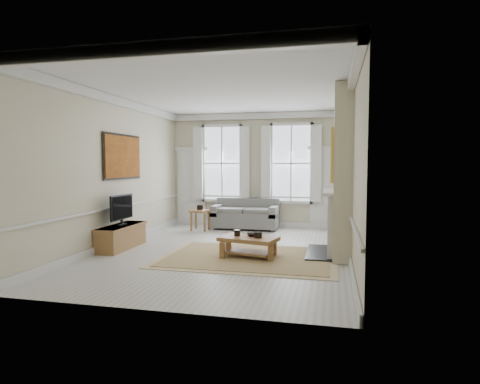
% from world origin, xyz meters
% --- Properties ---
extents(floor, '(7.20, 7.20, 0.00)m').
position_xyz_m(floor, '(0.00, 0.00, 0.00)').
color(floor, '#B7B5AD').
rests_on(floor, ground).
extents(ceiling, '(7.20, 7.20, 0.00)m').
position_xyz_m(ceiling, '(0.00, 0.00, 3.40)').
color(ceiling, white).
rests_on(ceiling, back_wall).
extents(back_wall, '(5.20, 0.00, 5.20)m').
position_xyz_m(back_wall, '(0.00, 3.60, 1.70)').
color(back_wall, beige).
rests_on(back_wall, floor).
extents(left_wall, '(0.00, 7.20, 7.20)m').
position_xyz_m(left_wall, '(-2.60, 0.00, 1.70)').
color(left_wall, beige).
rests_on(left_wall, floor).
extents(right_wall, '(0.00, 7.20, 7.20)m').
position_xyz_m(right_wall, '(2.60, 0.00, 1.70)').
color(right_wall, beige).
rests_on(right_wall, floor).
extents(window_left, '(1.26, 0.20, 2.20)m').
position_xyz_m(window_left, '(-1.05, 3.55, 1.90)').
color(window_left, '#B2BCC6').
rests_on(window_left, back_wall).
extents(window_right, '(1.26, 0.20, 2.20)m').
position_xyz_m(window_right, '(1.05, 3.55, 1.90)').
color(window_right, '#B2BCC6').
rests_on(window_right, back_wall).
extents(door_left, '(0.90, 0.08, 2.30)m').
position_xyz_m(door_left, '(-2.05, 3.56, 1.15)').
color(door_left, silver).
rests_on(door_left, floor).
extents(door_right, '(0.90, 0.08, 2.30)m').
position_xyz_m(door_right, '(2.05, 3.56, 1.15)').
color(door_right, silver).
rests_on(door_right, floor).
extents(painting, '(0.05, 1.66, 1.06)m').
position_xyz_m(painting, '(-2.56, 0.30, 2.05)').
color(painting, '#A65C1C').
rests_on(painting, left_wall).
extents(chimney_breast, '(0.35, 1.70, 3.38)m').
position_xyz_m(chimney_breast, '(2.43, 0.20, 1.70)').
color(chimney_breast, beige).
rests_on(chimney_breast, floor).
extents(hearth, '(0.55, 1.50, 0.05)m').
position_xyz_m(hearth, '(2.00, 0.20, 0.03)').
color(hearth, black).
rests_on(hearth, floor).
extents(fireplace, '(0.21, 1.45, 1.33)m').
position_xyz_m(fireplace, '(2.20, 0.20, 0.73)').
color(fireplace, silver).
rests_on(fireplace, floor).
extents(mirror, '(0.06, 1.26, 1.06)m').
position_xyz_m(mirror, '(2.21, 0.20, 2.05)').
color(mirror, gold).
rests_on(mirror, chimney_breast).
extents(sofa, '(1.89, 0.92, 0.87)m').
position_xyz_m(sofa, '(-0.21, 3.11, 0.36)').
color(sofa, '#565754').
rests_on(sofa, floor).
extents(side_table, '(0.58, 0.58, 0.58)m').
position_xyz_m(side_table, '(-1.42, 2.52, 0.47)').
color(side_table, brown).
rests_on(side_table, floor).
extents(rug, '(3.50, 2.60, 0.02)m').
position_xyz_m(rug, '(0.61, -0.46, 0.01)').
color(rug, '#A38954').
rests_on(rug, floor).
extents(coffee_table, '(1.24, 0.88, 0.42)m').
position_xyz_m(coffee_table, '(0.61, -0.46, 0.34)').
color(coffee_table, brown).
rests_on(coffee_table, rug).
extents(ceramic_pot_a, '(0.12, 0.12, 0.12)m').
position_xyz_m(ceramic_pot_a, '(0.36, -0.41, 0.48)').
color(ceramic_pot_a, black).
rests_on(ceramic_pot_a, coffee_table).
extents(ceramic_pot_b, '(0.16, 0.16, 0.11)m').
position_xyz_m(ceramic_pot_b, '(0.81, -0.51, 0.48)').
color(ceramic_pot_b, black).
rests_on(ceramic_pot_b, coffee_table).
extents(bowl, '(0.31, 0.31, 0.06)m').
position_xyz_m(bowl, '(0.66, -0.36, 0.45)').
color(bowl, black).
rests_on(bowl, coffee_table).
extents(tv_stand, '(0.47, 1.46, 0.52)m').
position_xyz_m(tv_stand, '(-2.34, -0.23, 0.26)').
color(tv_stand, brown).
rests_on(tv_stand, floor).
extents(tv, '(0.08, 0.90, 0.68)m').
position_xyz_m(tv, '(-2.32, -0.23, 0.92)').
color(tv, black).
rests_on(tv, tv_stand).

